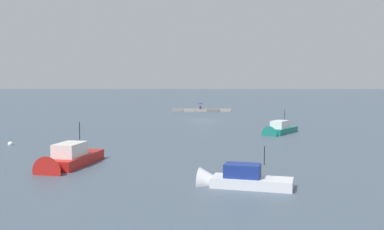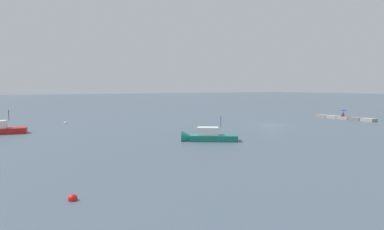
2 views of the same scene
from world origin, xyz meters
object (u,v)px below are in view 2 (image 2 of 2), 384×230
Objects in this scene: motorboat_teal_mid at (204,138)px; umbrella_open_navy at (344,110)px; mooring_buoy_near at (73,199)px; mooring_buoy_mid at (65,123)px; person_seated_maroon_left at (343,115)px.

umbrella_open_navy is at bearing -42.50° from motorboat_teal_mid.
mooring_buoy_near is at bearing 162.38° from motorboat_teal_mid.
motorboat_teal_mid is 22.21m from mooring_buoy_near.
mooring_buoy_near is 1.00× the size of mooring_buoy_mid.
umbrella_open_navy is at bearing -67.46° from mooring_buoy_near.
mooring_buoy_near is (-22.32, 53.56, -0.71)m from person_seated_maroon_left.
motorboat_teal_mid reaches higher than umbrella_open_navy.
mooring_buoy_mid is (27.34, 8.87, -0.28)m from motorboat_teal_mid.
umbrella_open_navy is 2.60× the size of mooring_buoy_mid.
mooring_buoy_near is at bearing 168.19° from mooring_buoy_mid.
person_seated_maroon_left reaches higher than mooring_buoy_near.
person_seated_maroon_left reaches higher than mooring_buoy_mid.
person_seated_maroon_left is at bearing 90.32° from umbrella_open_navy.
motorboat_teal_mid is (-8.59, 36.11, -0.44)m from person_seated_maroon_left.
mooring_buoy_mid is at bearing 52.16° from motorboat_teal_mid.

